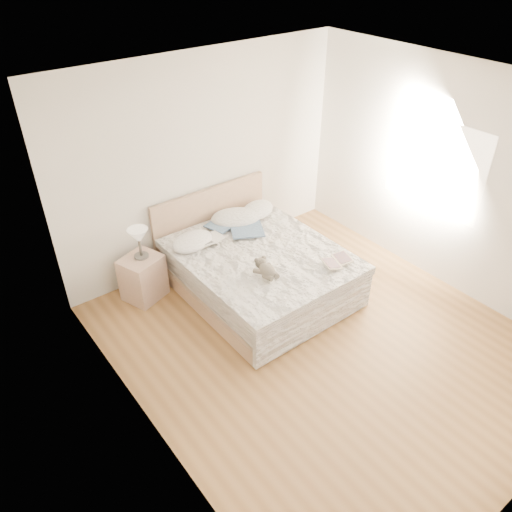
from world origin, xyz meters
The scene contains 16 objects.
floor centered at (0.00, 0.00, 0.00)m, with size 4.00×4.50×0.00m, color brown.
ceiling centered at (0.00, 0.00, 2.70)m, with size 4.00×4.50×0.00m, color white.
wall_back centered at (0.00, 2.25, 1.35)m, with size 4.00×0.02×2.70m, color silver.
wall_left centered at (-2.00, 0.00, 1.35)m, with size 0.02×4.50×2.70m, color silver.
wall_right centered at (2.00, 0.00, 1.35)m, with size 0.02×4.50×2.70m, color silver.
window centered at (1.99, 0.30, 1.45)m, with size 0.02×1.30×1.10m, color white.
bed centered at (0.00, 1.19, 0.31)m, with size 1.72×2.14×1.00m.
nightstand centered at (-1.18, 1.91, 0.28)m, with size 0.45×0.40×0.56m, color tan.
table_lamp centered at (-1.14, 1.94, 0.83)m, with size 0.29×0.29×0.38m.
pillow_left centered at (-0.55, 1.74, 0.64)m, with size 0.55×0.39×0.17m, color white.
pillow_middle centered at (0.20, 1.89, 0.64)m, with size 0.65×0.45×0.19m, color silver.
pillow_right centered at (0.56, 1.88, 0.64)m, with size 0.53×0.37×0.16m, color white.
blouse centered at (0.19, 1.66, 0.63)m, with size 0.63×0.67×0.03m, color #395271, non-canonical shape.
photo_book centered at (-0.35, 1.66, 0.63)m, with size 0.33×0.23×0.02m, color silver.
childrens_book centered at (0.54, 0.39, 0.63)m, with size 0.37×0.25×0.02m, color beige.
teddy_bear centered at (-0.26, 0.65, 0.65)m, with size 0.21×0.30×0.16m, color #645C4F, non-canonical shape.
Camera 1 is at (-3.03, -2.74, 3.90)m, focal length 35.00 mm.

